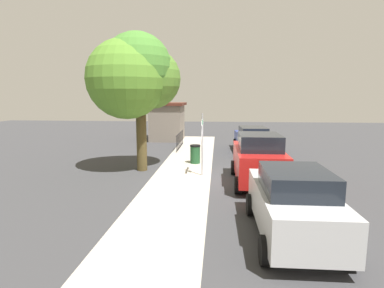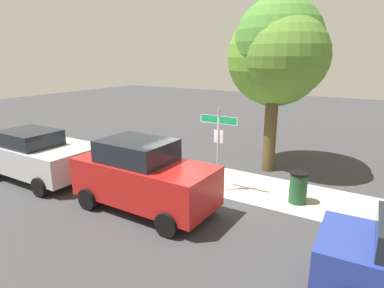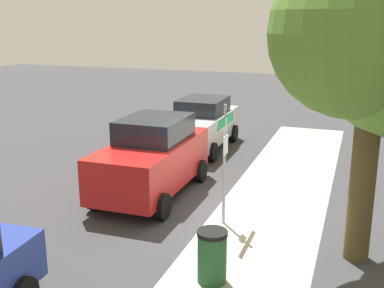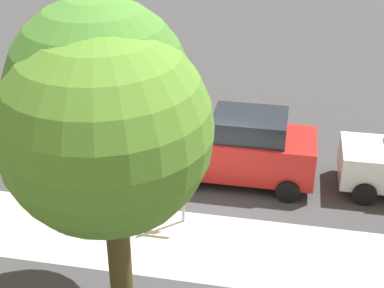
# 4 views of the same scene
# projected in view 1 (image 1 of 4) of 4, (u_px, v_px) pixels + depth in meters

# --- Properties ---
(ground_plane) EXTENTS (60.00, 60.00, 0.00)m
(ground_plane) POSITION_uv_depth(u_px,v_px,m) (211.00, 179.00, 13.39)
(ground_plane) COLOR #38383A
(sidewalk_strip) EXTENTS (24.00, 2.60, 0.00)m
(sidewalk_strip) POSITION_uv_depth(u_px,v_px,m) (186.00, 168.00, 15.47)
(sidewalk_strip) COLOR #B1A898
(sidewalk_strip) RESTS_ON ground_plane
(street_sign) EXTENTS (1.30, 0.07, 2.78)m
(street_sign) POSITION_uv_depth(u_px,v_px,m) (202.00, 134.00, 13.70)
(street_sign) COLOR #9EA0A5
(street_sign) RESTS_ON ground_plane
(shade_tree) EXTENTS (3.99, 4.25, 6.44)m
(shade_tree) POSITION_uv_depth(u_px,v_px,m) (135.00, 76.00, 14.35)
(shade_tree) COLOR #493D20
(shade_tree) RESTS_ON ground_plane
(car_silver) EXTENTS (4.12, 1.97, 1.80)m
(car_silver) POSITION_uv_depth(u_px,v_px,m) (293.00, 203.00, 7.71)
(car_silver) COLOR #B8BABD
(car_silver) RESTS_ON ground_plane
(car_red) EXTENTS (4.19, 2.03, 2.06)m
(car_red) POSITION_uv_depth(u_px,v_px,m) (258.00, 159.00, 12.47)
(car_red) COLOR #B11A18
(car_red) RESTS_ON ground_plane
(car_blue) EXTENTS (4.73, 2.17, 1.64)m
(car_blue) POSITION_uv_depth(u_px,v_px,m) (252.00, 139.00, 19.56)
(car_blue) COLOR navy
(car_blue) RESTS_ON ground_plane
(iron_fence) EXTENTS (3.78, 0.04, 1.07)m
(iron_fence) POSITION_uv_depth(u_px,v_px,m) (180.00, 140.00, 21.21)
(iron_fence) COLOR black
(iron_fence) RESTS_ON ground_plane
(utility_shed) EXTENTS (3.46, 2.82, 3.00)m
(utility_shed) POSITION_uv_depth(u_px,v_px,m) (167.00, 121.00, 25.02)
(utility_shed) COLOR slate
(utility_shed) RESTS_ON ground_plane
(trash_bin) EXTENTS (0.55, 0.55, 0.98)m
(trash_bin) POSITION_uv_depth(u_px,v_px,m) (195.00, 154.00, 16.42)
(trash_bin) COLOR #1E4C28
(trash_bin) RESTS_ON ground_plane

